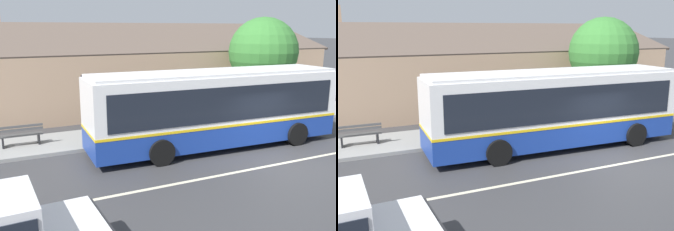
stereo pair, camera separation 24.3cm
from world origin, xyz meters
The scene contains 8 objects.
ground_plane centered at (0.00, 0.00, 0.00)m, with size 300.00×300.00×0.00m, color #38383A.
sidewalk_far centered at (0.00, 6.00, 0.07)m, with size 60.00×3.00×0.15m, color gray.
lane_divider_stripe centered at (0.00, 0.00, 0.00)m, with size 60.00×0.16×0.01m, color beige.
community_building centered at (-1.92, 14.53, 1.90)m, with size 27.37×10.96×6.34m.
transit_bus centered at (-1.30, 2.90, 1.74)m, with size 10.98×3.04×3.24m.
bench_by_building centered at (-8.87, 5.99, 0.57)m, with size 1.76×0.51×0.94m.
bench_down_street centered at (-4.19, 5.99, 0.56)m, with size 1.51×0.51×0.94m.
street_tree_primary centered at (4.44, 7.07, 3.63)m, with size 3.91×3.91×5.60m.
Camera 1 is at (-9.69, -10.17, 4.95)m, focal length 40.00 mm.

